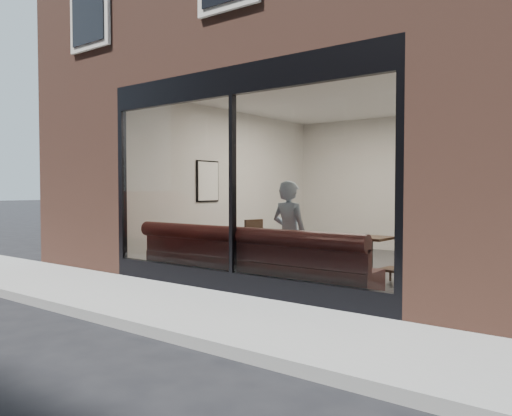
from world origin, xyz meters
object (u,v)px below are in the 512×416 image
Objects in this scene: cafe_table_left at (234,234)px; cafe_table_right at (370,238)px; cafe_chair_right at (395,270)px; banquette at (250,273)px; cafe_chair_left at (247,259)px; person at (289,235)px.

cafe_table_left is 1.15× the size of cafe_table_right.
cafe_table_right is at bearing 55.18° from cafe_chair_right.
banquette is at bearing 50.75° from cafe_chair_right.
cafe_table_left reaches higher than cafe_chair_right.
cafe_chair_left is at bearing -177.67° from cafe_table_right.
banquette is 5.90× the size of cafe_table_left.
cafe_chair_right is at bearing 22.59° from cafe_table_left.
cafe_chair_left is (-0.95, 1.15, 0.01)m from banquette.
cafe_table_right is (0.86, 0.94, -0.06)m from person.
banquette is 6.79× the size of cafe_table_right.
cafe_chair_left is at bearing 16.01° from cafe_chair_right.
cafe_table_right is 0.65m from cafe_chair_right.
cafe_table_right is at bearing -128.39° from person.
person is 1.29m from cafe_table_left.
person is 2.73× the size of cafe_table_right.
cafe_table_right reaches higher than banquette.
person is 1.76m from cafe_chair_left.
person is at bearing 31.71° from banquette.
person is 1.27m from cafe_table_right.
cafe_chair_right is at bearing -155.27° from cafe_chair_left.
cafe_chair_right reaches higher than cafe_chair_left.
banquette is 0.82m from person.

